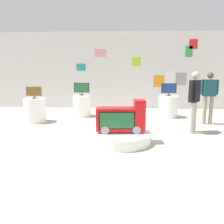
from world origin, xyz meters
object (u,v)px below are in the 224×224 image
Objects in this scene: display_pedestal_center_rear at (168,106)px; shopper_browsing_near_truck at (209,94)px; tv_on_center_rear at (169,89)px; main_display_pedestal at (120,137)px; shopper_browsing_rear at (194,97)px; novelty_firetruck_tv at (121,119)px; display_pedestal_left_rear at (82,106)px; tv_on_right_rear at (34,92)px; tv_on_left_rear at (82,88)px; display_pedestal_right_rear at (35,110)px.

shopper_browsing_near_truck is (1.05, -1.09, 0.58)m from display_pedestal_center_rear.
tv_on_center_rear is at bearing 134.03° from shopper_browsing_near_truck.
main_display_pedestal is 2.39m from shopper_browsing_rear.
main_display_pedestal is 0.88× the size of shopper_browsing_rear.
tv_on_center_rear is (1.72, 3.10, 0.47)m from novelty_firetruck_tv.
shopper_browsing_rear is at bearing -82.84° from tv_on_center_rear.
main_display_pedestal is 3.43m from display_pedestal_left_rear.
tv_on_right_rear is at bearing 179.59° from shopper_browsing_near_truck.
tv_on_right_rear is (-1.40, -1.03, -0.04)m from tv_on_left_rear.
display_pedestal_center_rear is at bearing 12.74° from display_pedestal_right_rear.
tv_on_left_rear reaches higher than tv_on_right_rear.
tv_on_left_rear is at bearing -179.76° from tv_on_center_rear.
tv_on_right_rear is (-1.40, -1.03, 0.62)m from display_pedestal_left_rear.
novelty_firetruck_tv is 1.47× the size of display_pedestal_center_rear.
tv_on_center_rear is 1.51m from shopper_browsing_near_truck.
tv_on_center_rear is at bearing 61.00° from novelty_firetruck_tv.
novelty_firetruck_tv is 3.58m from tv_on_right_rear.
tv_on_center_rear is 0.69× the size of display_pedestal_right_rear.
display_pedestal_left_rear is 3.28m from tv_on_center_rear.
shopper_browsing_near_truck is (4.26, -1.07, 0.58)m from display_pedestal_left_rear.
shopper_browsing_rear is at bearing 25.82° from main_display_pedestal.
shopper_browsing_rear is (4.88, -1.08, -0.03)m from tv_on_right_rear.
display_pedestal_left_rear is at bearing 36.34° from display_pedestal_right_rear.
novelty_firetruck_tv is at bearing -12.52° from main_display_pedestal.
tv_on_center_rear reaches higher than display_pedestal_left_rear.
tv_on_left_rear is 1.85m from display_pedestal_right_rear.
display_pedestal_center_rear is at bearing 60.64° from main_display_pedestal.
display_pedestal_left_rear is at bearing 165.85° from shopper_browsing_near_truck.
tv_on_center_rear reaches higher than novelty_firetruck_tv.
novelty_firetruck_tv is 1.47× the size of display_pedestal_left_rear.
display_pedestal_center_rear is (3.21, 0.02, -0.66)m from tv_on_left_rear.
shopper_browsing_near_truck reaches higher than display_pedestal_left_rear.
tv_on_right_rear is 0.33× the size of shopper_browsing_rear.
tv_on_right_rear is (-2.89, 2.06, 0.44)m from novelty_firetruck_tv.
novelty_firetruck_tv is 3.46m from tv_on_left_rear.
main_display_pedestal is 1.86× the size of display_pedestal_left_rear.
shopper_browsing_near_truck is 0.98× the size of shopper_browsing_rear.
display_pedestal_right_rear is at bearing 167.47° from shopper_browsing_rear.
display_pedestal_center_rear is 1.46× the size of tv_on_center_rear.
shopper_browsing_rear is at bearing -31.22° from tv_on_left_rear.
novelty_firetruck_tv is 0.69× the size of shopper_browsing_rear.
display_pedestal_left_rear is at bearing -179.76° from display_pedestal_center_rear.
shopper_browsing_rear is at bearing -12.48° from tv_on_right_rear.
display_pedestal_right_rear is (-2.89, 2.06, -0.18)m from novelty_firetruck_tv.
tv_on_right_rear is at bearing -167.26° from tv_on_center_rear.
tv_on_center_rear reaches higher than tv_on_right_rear.
shopper_browsing_near_truck is at bearing -0.45° from display_pedestal_right_rear.
tv_on_left_rear reaches higher than display_pedestal_left_rear.
novelty_firetruck_tv is 2.25m from shopper_browsing_rear.
novelty_firetruck_tv reaches higher than display_pedestal_center_rear.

